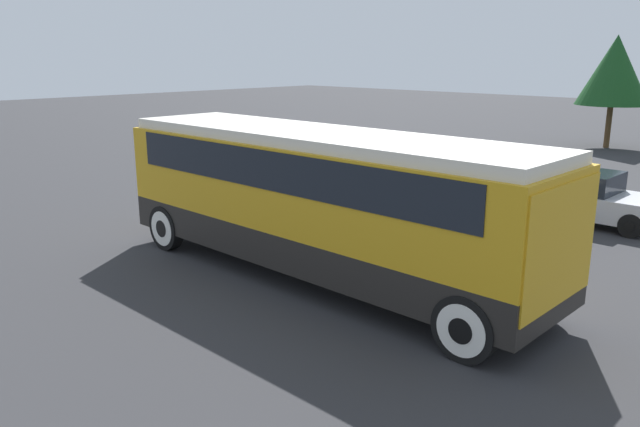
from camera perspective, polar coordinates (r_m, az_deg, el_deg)
ground_plane at (r=13.42m, az=0.00°, el=-5.81°), size 120.00×120.00×0.00m
tour_bus at (r=12.82m, az=0.31°, el=2.00°), size 10.21×2.65×3.12m
parked_car_near at (r=17.93m, az=12.97°, el=1.44°), size 4.71×1.84×1.49m
parked_car_mid at (r=19.26m, az=22.59°, el=1.51°), size 4.27×1.92×1.43m
tree_center at (r=34.89m, az=25.34°, el=11.75°), size 3.50×3.50×5.57m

